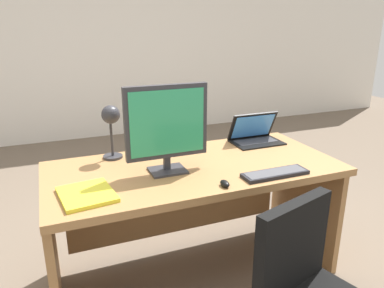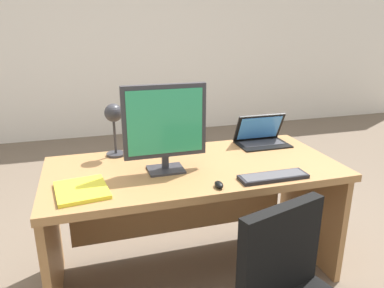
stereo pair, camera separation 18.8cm
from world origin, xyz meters
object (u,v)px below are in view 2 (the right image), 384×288
at_px(laptop, 261,135).
at_px(mouse, 219,185).
at_px(desk, 192,193).
at_px(desk_lamp, 114,119).
at_px(book, 82,190).
at_px(keyboard, 273,177).
at_px(monitor, 165,124).

relative_size(laptop, mouse, 4.72).
height_order(desk, desk_lamp, desk_lamp).
bearing_deg(desk_lamp, book, -114.75).
distance_m(keyboard, mouse, 0.32).
height_order(mouse, desk_lamp, desk_lamp).
distance_m(laptop, desk_lamp, 1.00).
relative_size(laptop, book, 1.12).
relative_size(monitor, mouse, 6.73).
relative_size(desk, keyboard, 4.49).
distance_m(desk, desk_lamp, 0.65).
height_order(keyboard, mouse, mouse).
xyz_separation_m(mouse, desk_lamp, (-0.45, 0.61, 0.22)).
bearing_deg(desk, monitor, -156.75).
bearing_deg(desk_lamp, keyboard, -37.06).
height_order(keyboard, desk_lamp, desk_lamp).
xyz_separation_m(monitor, laptop, (0.74, 0.30, -0.21)).
distance_m(desk, keyboard, 0.54).
xyz_separation_m(laptop, book, (-1.20, -0.45, -0.05)).
bearing_deg(desk, laptop, 21.37).
bearing_deg(book, desk, 19.67).
height_order(desk_lamp, book, desk_lamp).
bearing_deg(laptop, monitor, -158.18).
relative_size(keyboard, desk_lamp, 1.12).
bearing_deg(monitor, desk, 23.25).
relative_size(desk_lamp, book, 1.10).
distance_m(keyboard, desk_lamp, 1.00).
relative_size(keyboard, mouse, 5.21).
relative_size(desk, desk_lamp, 5.04).
relative_size(mouse, book, 0.24).
height_order(laptop, desk_lamp, desk_lamp).
bearing_deg(laptop, desk_lamp, 179.01).
distance_m(desk, monitor, 0.51).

